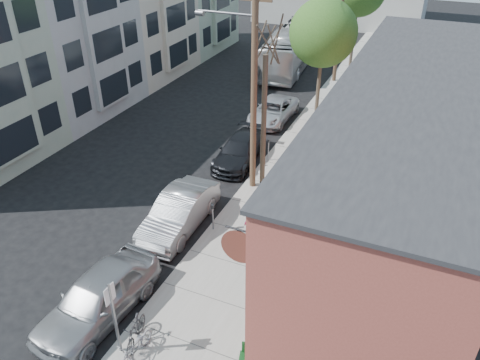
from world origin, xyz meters
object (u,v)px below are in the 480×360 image
at_px(car_0, 98,297).
at_px(sign_post, 113,312).
at_px(cyclist, 260,219).
at_px(car_3, 273,111).
at_px(car_1, 179,212).
at_px(patio_chair_a, 277,298).
at_px(patron_green, 260,264).
at_px(patio_chair_b, 247,358).
at_px(parking_meter_far, 268,146).
at_px(car_2, 239,150).
at_px(parked_bike_b, 136,348).
at_px(utility_pole_near, 253,81).
at_px(tree_bare, 264,124).
at_px(tree_leafy_mid, 323,33).
at_px(parked_bike_a, 136,332).
at_px(parking_meter_near, 213,213).
at_px(patron_grey, 270,258).
at_px(bus, 291,49).

bearing_deg(car_0, sign_post, -29.59).
height_order(sign_post, car_0, sign_post).
bearing_deg(cyclist, car_3, -97.37).
xyz_separation_m(sign_post, car_1, (-1.55, 6.43, -1.03)).
bearing_deg(sign_post, car_3, 95.34).
xyz_separation_m(patio_chair_a, patron_green, (-1.00, 0.98, 0.34)).
bearing_deg(car_1, patio_chair_b, -46.82).
bearing_deg(parking_meter_far, car_1, -101.87).
distance_m(sign_post, car_2, 12.94).
height_order(parking_meter_far, patron_green, patron_green).
bearing_deg(parked_bike_b, sign_post, 178.49).
height_order(utility_pole_near, cyclist, utility_pole_near).
relative_size(sign_post, patio_chair_a, 3.18).
height_order(tree_bare, patio_chair_a, tree_bare).
relative_size(tree_leafy_mid, cyclist, 3.73).
relative_size(patio_chair_a, parked_bike_a, 0.55).
bearing_deg(tree_leafy_mid, cyclist, -84.10).
bearing_deg(tree_leafy_mid, parking_meter_near, -92.22).
distance_m(patron_green, parked_bike_a, 4.87).
relative_size(utility_pole_near, cyclist, 5.27).
height_order(parked_bike_a, parked_bike_b, parked_bike_a).
height_order(tree_leafy_mid, car_1, tree_leafy_mid).
bearing_deg(utility_pole_near, patron_grey, -61.74).
relative_size(tree_leafy_mid, patio_chair_a, 8.04).
height_order(car_0, bus, bus).
xyz_separation_m(parking_meter_far, tree_bare, (0.55, -2.30, 2.35)).
height_order(utility_pole_near, car_0, utility_pole_near).
height_order(patio_chair_b, parked_bike_b, patio_chair_b).
height_order(cyclist, bus, bus).
distance_m(utility_pole_near, car_2, 5.45).
xyz_separation_m(cyclist, car_2, (-3.44, 5.83, -0.43)).
distance_m(utility_pole_near, parked_bike_a, 11.23).
distance_m(sign_post, bus, 29.45).
bearing_deg(car_3, car_0, -88.25).
bearing_deg(tree_leafy_mid, car_3, -133.62).
distance_m(tree_bare, tree_leafy_mid, 10.05).
bearing_deg(patio_chair_b, car_1, 119.31).
bearing_deg(cyclist, car_0, 35.21).
bearing_deg(parked_bike_b, car_1, 109.33).
xyz_separation_m(patron_grey, car_1, (-4.65, 1.50, -0.24)).
relative_size(cyclist, car_2, 0.41).
relative_size(utility_pole_near, car_1, 2.06).
xyz_separation_m(parking_meter_far, car_3, (-1.64, 5.28, -0.33)).
bearing_deg(parked_bike_b, patio_chair_b, 18.05).
distance_m(patron_grey, car_1, 4.89).
height_order(patron_grey, car_0, patron_grey).
relative_size(parking_meter_near, parked_bike_a, 0.78).
distance_m(parking_meter_far, parked_bike_b, 13.37).
relative_size(tree_leafy_mid, parked_bike_b, 4.28).
height_order(parking_meter_far, tree_leafy_mid, tree_leafy_mid).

